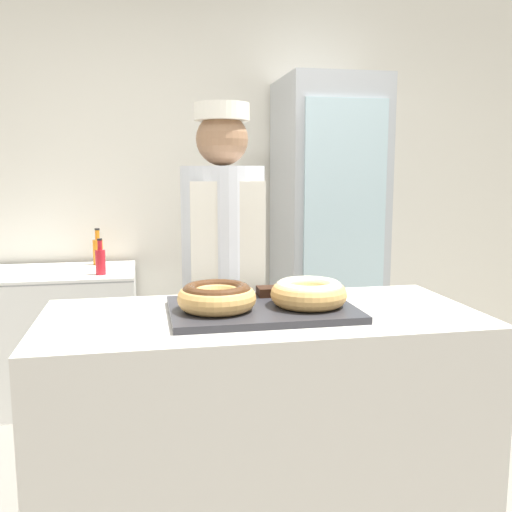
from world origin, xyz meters
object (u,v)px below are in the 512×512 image
brownie_back_left (238,293)px  beverage_fridge (327,235)px  baker_person (224,289)px  serving_tray (262,309)px  brownie_back_right (268,291)px  chest_freezer (48,336)px  donut_chocolate_glaze (217,296)px  bottle_orange (98,251)px  donut_light_glaze (309,292)px  bottle_red (100,261)px

brownie_back_left → beverage_fridge: 1.79m
beverage_fridge → brownie_back_left: bearing=-118.4°
brownie_back_left → baker_person: size_ratio=0.05×
serving_tray → baker_person: (-0.05, 0.60, -0.05)m
brownie_back_right → chest_freezer: brownie_back_right is taller
donut_chocolate_glaze → beverage_fridge: (0.95, 1.76, -0.01)m
bottle_orange → beverage_fridge: bearing=-7.8°
brownie_back_left → bottle_orange: 1.89m
donut_light_glaze → donut_chocolate_glaze: bearing=180.0°
chest_freezer → bottle_red: 0.62m
beverage_fridge → bottle_orange: (-1.48, 0.20, -0.09)m
brownie_back_left → bottle_red: (-0.58, 1.41, -0.09)m
brownie_back_right → bottle_red: size_ratio=0.37×
serving_tray → chest_freezer: size_ratio=0.58×
brownie_back_left → beverage_fridge: beverage_fridge is taller
serving_tray → bottle_orange: size_ratio=2.61×
serving_tray → baker_person: baker_person is taller
donut_light_glaze → brownie_back_right: bearing=119.5°
brownie_back_left → bottle_red: bearing=112.4°
baker_person → bottle_orange: size_ratio=7.19×
beverage_fridge → bottle_orange: 1.49m
brownie_back_left → brownie_back_right: (0.11, 0.00, 0.00)m
donut_light_glaze → brownie_back_right: donut_light_glaze is taller
bottle_orange → baker_person: bearing=-64.7°
donut_chocolate_glaze → donut_light_glaze: size_ratio=1.00×
baker_person → beverage_fridge: beverage_fridge is taller
brownie_back_left → bottle_red: bottle_red is taller
brownie_back_left → chest_freezer: 1.92m
donut_light_glaze → bottle_orange: bearing=113.1°
chest_freezer → brownie_back_left: bearing=-59.7°
brownie_back_left → brownie_back_right: size_ratio=1.00×
baker_person → donut_chocolate_glaze: bearing=-99.9°
donut_light_glaze → bottle_red: 1.78m
brownie_back_right → bottle_orange: 1.93m
donut_chocolate_glaze → donut_light_glaze: (0.31, 0.00, 0.00)m
serving_tray → bottle_red: bearing=112.2°
brownie_back_left → donut_light_glaze: bearing=-40.0°
donut_light_glaze → bottle_orange: size_ratio=1.10×
beverage_fridge → brownie_back_right: bearing=-115.2°
donut_chocolate_glaze → bottle_orange: (-0.52, 1.96, -0.11)m
brownie_back_left → baker_person: 0.45m
chest_freezer → bottle_red: bearing=-26.9°
chest_freezer → bottle_orange: (0.30, 0.20, 0.49)m
baker_person → bottle_orange: bearing=115.3°
baker_person → donut_light_glaze: bearing=-71.9°
donut_chocolate_glaze → bottle_red: donut_chocolate_glaze is taller
serving_tray → chest_freezer: 2.06m
serving_tray → donut_light_glaze: size_ratio=2.38×
bottle_red → bottle_orange: bearing=96.3°
serving_tray → bottle_orange: (-0.68, 1.93, -0.05)m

